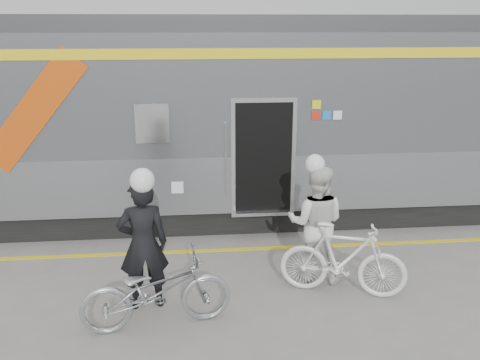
{
  "coord_description": "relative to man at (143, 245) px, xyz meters",
  "views": [
    {
      "loc": [
        -1.01,
        -6.29,
        3.95
      ],
      "look_at": [
        -0.26,
        1.6,
        1.5
      ],
      "focal_mm": 38.0,
      "sensor_mm": 36.0,
      "label": 1
    }
  ],
  "objects": [
    {
      "name": "helmet_woman",
      "position": [
        2.63,
        0.61,
        1.07
      ],
      "size": [
        0.3,
        0.3,
        0.3
      ],
      "primitive_type": "sphere",
      "color": "white",
      "rests_on": "woman"
    },
    {
      "name": "train",
      "position": [
        -0.16,
        3.82,
        1.09
      ],
      "size": [
        24.0,
        3.17,
        4.1
      ],
      "color": "black",
      "rests_on": "ground"
    },
    {
      "name": "bicycle_left",
      "position": [
        0.2,
        -0.55,
        -0.43
      ],
      "size": [
        2.11,
        1.03,
        1.06
      ],
      "primitive_type": "imported",
      "rotation": [
        0.0,
        0.0,
        1.73
      ],
      "color": "#9A9DA1",
      "rests_on": "ground"
    },
    {
      "name": "helmet_man",
      "position": [
        0.0,
        0.0,
        1.13
      ],
      "size": [
        0.33,
        0.33,
        0.33
      ],
      "primitive_type": "sphere",
      "color": "white",
      "rests_on": "man"
    },
    {
      "name": "ground",
      "position": [
        1.75,
        -0.38,
        -0.96
      ],
      "size": [
        90.0,
        90.0,
        0.0
      ],
      "primitive_type": "plane",
      "color": "slate",
      "rests_on": "ground"
    },
    {
      "name": "bicycle_right",
      "position": [
        2.93,
        0.06,
        -0.39
      ],
      "size": [
        1.98,
        1.11,
        1.14
      ],
      "primitive_type": "imported",
      "rotation": [
        0.0,
        0.0,
        1.25
      ],
      "color": "silver",
      "rests_on": "ground"
    },
    {
      "name": "man",
      "position": [
        0.0,
        0.0,
        0.0
      ],
      "size": [
        0.77,
        0.57,
        1.93
      ],
      "primitive_type": "imported",
      "rotation": [
        0.0,
        0.0,
        3.31
      ],
      "color": "black",
      "rests_on": "ground"
    },
    {
      "name": "woman",
      "position": [
        2.63,
        0.61,
        -0.02
      ],
      "size": [
        1.09,
        0.97,
        1.89
      ],
      "primitive_type": "imported",
      "rotation": [
        0.0,
        0.0,
        2.82
      ],
      "color": "silver",
      "rests_on": "ground"
    },
    {
      "name": "safety_strip",
      "position": [
        1.75,
        1.77,
        -0.96
      ],
      "size": [
        24.0,
        0.12,
        0.01
      ],
      "primitive_type": "cube",
      "color": "yellow",
      "rests_on": "ground"
    }
  ]
}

